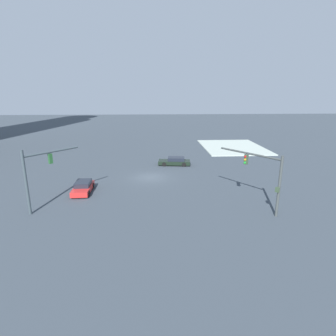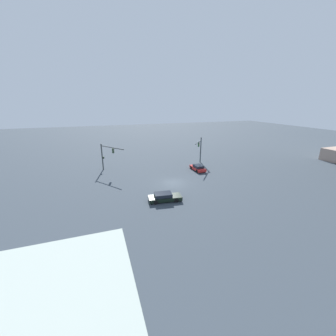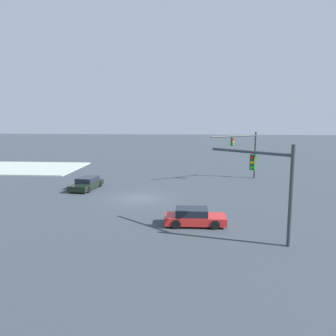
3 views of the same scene
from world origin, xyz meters
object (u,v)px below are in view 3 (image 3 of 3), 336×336
traffic_signal_near_corner (273,178)px  sedan_car_approaching (194,217)px  traffic_signal_opposite_side (246,147)px  sedan_car_waiting_far (87,183)px

traffic_signal_near_corner → sedan_car_approaching: (4.63, -2.71, -3.34)m
traffic_signal_opposite_side → sedan_car_approaching: traffic_signal_opposite_side is taller
sedan_car_approaching → sedan_car_waiting_far: same height
traffic_signal_opposite_side → sedan_car_approaching: (5.91, 17.82, -3.22)m
traffic_signal_near_corner → sedan_car_approaching: bearing=9.3°
traffic_signal_opposite_side → sedan_car_approaching: 19.05m
traffic_signal_near_corner → traffic_signal_opposite_side: (-1.27, -20.53, -0.11)m
sedan_car_approaching → traffic_signal_opposite_side: bearing=70.2°
traffic_signal_near_corner → traffic_signal_opposite_side: bearing=-54.0°
traffic_signal_near_corner → sedan_car_waiting_far: bearing=-1.6°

